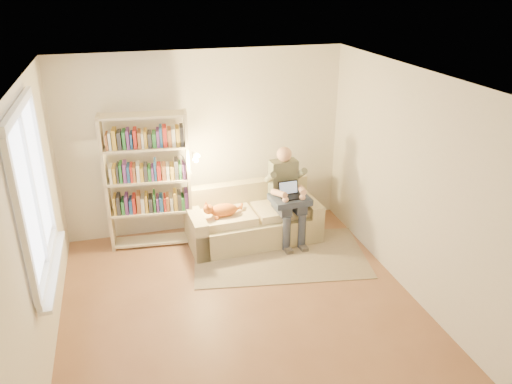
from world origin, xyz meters
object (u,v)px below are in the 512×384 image
object	(u,v)px
cat	(224,209)
sofa	(252,221)
laptop	(288,193)
bookshelf	(148,175)
person	(286,190)

from	to	relation	value
cat	sofa	bearing A→B (deg)	14.80
laptop	bookshelf	size ratio (longest dim) A/B	0.15
sofa	laptop	xyz separation A→B (m)	(0.44, -0.24, 0.49)
cat	laptop	distance (m)	0.90
person	cat	bearing A→B (deg)	178.23
cat	person	bearing A→B (deg)	-1.77
bookshelf	sofa	bearing A→B (deg)	-4.41
laptop	bookshelf	distance (m)	1.90
sofa	person	size ratio (longest dim) A/B	1.39
laptop	bookshelf	xyz separation A→B (m)	(-1.82, 0.48, 0.28)
person	laptop	distance (m)	0.12
person	cat	distance (m)	0.91
sofa	person	xyz separation A→B (m)	(0.46, -0.12, 0.47)
cat	laptop	bearing A→B (deg)	-9.65
cat	bookshelf	xyz separation A→B (m)	(-0.95, 0.38, 0.46)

